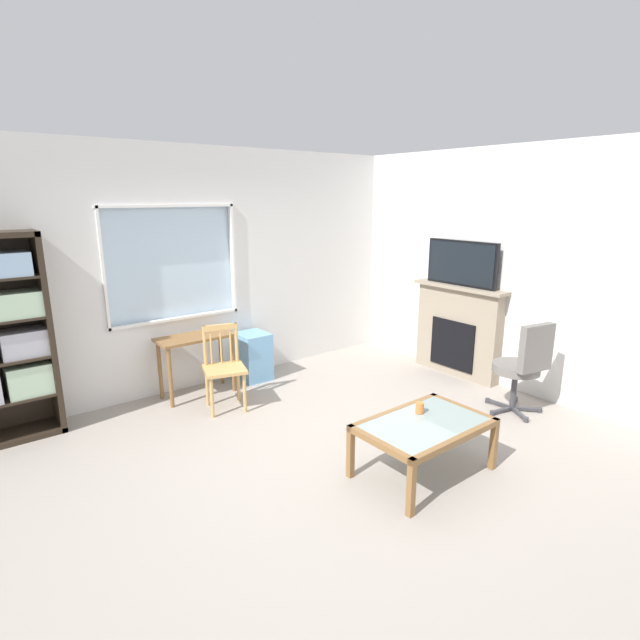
# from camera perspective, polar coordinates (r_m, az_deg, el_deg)

# --- Properties ---
(ground) EXTENTS (6.42, 5.58, 0.02)m
(ground) POSITION_cam_1_polar(r_m,az_deg,el_deg) (4.51, 0.27, -15.45)
(ground) COLOR #9E9389
(wall_back_with_window) EXTENTS (5.42, 0.15, 2.78)m
(wall_back_with_window) POSITION_cam_1_polar(r_m,az_deg,el_deg) (5.96, -13.26, 5.71)
(wall_back_with_window) COLOR silver
(wall_back_with_window) RESTS_ON ground
(wall_right) EXTENTS (0.12, 4.78, 2.78)m
(wall_right) POSITION_cam_1_polar(r_m,az_deg,el_deg) (6.10, 21.22, 5.41)
(wall_right) COLOR silver
(wall_right) RESTS_ON ground
(desk_under_window) EXTENTS (0.85, 0.40, 0.70)m
(desk_under_window) POSITION_cam_1_polar(r_m,az_deg,el_deg) (5.70, -14.22, -3.08)
(desk_under_window) COLOR brown
(desk_under_window) RESTS_ON ground
(wooden_chair) EXTENTS (0.52, 0.51, 0.90)m
(wooden_chair) POSITION_cam_1_polar(r_m,az_deg,el_deg) (5.32, -11.11, -5.37)
(wooden_chair) COLOR tan
(wooden_chair) RESTS_ON ground
(plastic_drawer_unit) EXTENTS (0.35, 0.40, 0.59)m
(plastic_drawer_unit) POSITION_cam_1_polar(r_m,az_deg,el_deg) (6.15, -7.78, -4.18)
(plastic_drawer_unit) COLOR #72ADDB
(plastic_drawer_unit) RESTS_ON ground
(fireplace) EXTENTS (0.26, 1.26, 1.15)m
(fireplace) POSITION_cam_1_polar(r_m,az_deg,el_deg) (6.43, 15.70, -1.13)
(fireplace) COLOR gray
(fireplace) RESTS_ON ground
(tv) EXTENTS (0.06, 0.98, 0.55)m
(tv) POSITION_cam_1_polar(r_m,az_deg,el_deg) (6.25, 16.13, 6.36)
(tv) COLOR black
(tv) RESTS_ON fireplace
(office_chair) EXTENTS (0.58, 0.60, 1.00)m
(office_chair) POSITION_cam_1_polar(r_m,az_deg,el_deg) (5.46, 22.55, -4.70)
(office_chair) COLOR slate
(office_chair) RESTS_ON ground
(coffee_table) EXTENTS (1.07, 0.69, 0.45)m
(coffee_table) POSITION_cam_1_polar(r_m,az_deg,el_deg) (4.15, 12.02, -12.28)
(coffee_table) COLOR #8C9E99
(coffee_table) RESTS_ON ground
(sippy_cup) EXTENTS (0.07, 0.07, 0.09)m
(sippy_cup) POSITION_cam_1_polar(r_m,az_deg,el_deg) (4.26, 11.51, -9.97)
(sippy_cup) COLOR orange
(sippy_cup) RESTS_ON coffee_table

